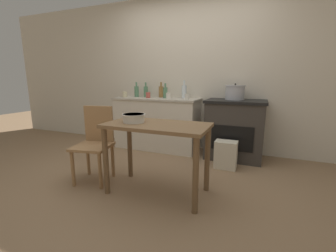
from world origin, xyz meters
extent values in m
plane|color=#896B4C|center=(0.00, 0.00, 0.00)|extent=(14.00, 14.00, 0.00)
cube|color=beige|center=(0.00, 1.58, 1.27)|extent=(8.00, 0.07, 2.55)
cube|color=beige|center=(-0.50, 1.28, 0.42)|extent=(1.42, 0.53, 0.85)
cube|color=#B6AD9C|center=(-0.50, 1.28, 0.86)|extent=(1.45, 0.56, 0.03)
cube|color=#38332D|center=(0.80, 1.27, 0.43)|extent=(0.82, 0.56, 0.85)
cube|color=black|center=(0.80, 1.27, 0.87)|extent=(0.86, 0.60, 0.04)
cube|color=black|center=(0.80, 0.99, 0.37)|extent=(0.57, 0.01, 0.36)
cube|color=brown|center=(0.17, -0.15, 0.73)|extent=(1.06, 0.56, 0.03)
cylinder|color=brown|center=(-0.31, -0.39, 0.36)|extent=(0.06, 0.06, 0.71)
cylinder|color=brown|center=(0.65, -0.39, 0.36)|extent=(0.06, 0.06, 0.71)
cylinder|color=brown|center=(-0.31, 0.08, 0.36)|extent=(0.06, 0.06, 0.71)
cylinder|color=brown|center=(0.65, 0.08, 0.36)|extent=(0.06, 0.06, 0.71)
cube|color=#997047|center=(-0.63, -0.20, 0.43)|extent=(0.47, 0.47, 0.03)
cube|color=#997047|center=(-0.67, -0.02, 0.66)|extent=(0.36, 0.10, 0.43)
cylinder|color=#997047|center=(-0.76, -0.40, 0.21)|extent=(0.04, 0.04, 0.41)
cylinder|color=#997047|center=(-0.44, -0.33, 0.21)|extent=(0.04, 0.04, 0.41)
cylinder|color=#997047|center=(-0.83, -0.07, 0.21)|extent=(0.04, 0.04, 0.41)
cylinder|color=#997047|center=(-0.50, -0.01, 0.21)|extent=(0.04, 0.04, 0.41)
cube|color=beige|center=(0.75, 0.81, 0.19)|extent=(0.29, 0.20, 0.37)
cylinder|color=#A8A8AD|center=(0.77, 1.31, 0.99)|extent=(0.28, 0.28, 0.20)
cylinder|color=#A8A8AD|center=(0.77, 1.31, 1.10)|extent=(0.29, 0.29, 0.02)
sphere|color=black|center=(0.77, 1.31, 1.12)|extent=(0.02, 0.02, 0.02)
cylinder|color=silver|center=(-0.09, -0.17, 0.79)|extent=(0.22, 0.22, 0.09)
cylinder|color=beige|center=(-0.09, -0.17, 0.83)|extent=(0.24, 0.24, 0.01)
cylinder|color=#517F5B|center=(-0.36, 1.32, 0.97)|extent=(0.07, 0.07, 0.18)
cylinder|color=#517F5B|center=(-0.36, 1.32, 1.09)|extent=(0.03, 0.03, 0.07)
cylinder|color=#517F5B|center=(-0.94, 1.37, 0.97)|extent=(0.08, 0.08, 0.19)
cylinder|color=#517F5B|center=(-0.94, 1.37, 1.10)|extent=(0.03, 0.03, 0.07)
cylinder|color=olive|center=(-0.49, 1.45, 0.97)|extent=(0.08, 0.08, 0.19)
cylinder|color=olive|center=(-0.49, 1.45, 1.10)|extent=(0.03, 0.03, 0.07)
cylinder|color=silver|center=(-0.06, 1.41, 0.98)|extent=(0.08, 0.08, 0.21)
cylinder|color=silver|center=(-0.06, 1.41, 1.13)|extent=(0.03, 0.03, 0.08)
cylinder|color=#517F5B|center=(-0.78, 1.43, 0.97)|extent=(0.07, 0.07, 0.18)
cylinder|color=#517F5B|center=(-0.78, 1.43, 1.10)|extent=(0.03, 0.03, 0.07)
cylinder|color=silver|center=(0.09, 1.11, 0.92)|extent=(0.07, 0.07, 0.09)
cylinder|color=silver|center=(-0.22, 1.12, 0.93)|extent=(0.07, 0.07, 0.10)
cylinder|color=#B74C42|center=(-0.65, 1.25, 0.93)|extent=(0.08, 0.08, 0.09)
cylinder|color=beige|center=(-1.08, 1.21, 0.93)|extent=(0.08, 0.08, 0.10)
camera|label=1|loc=(1.12, -2.18, 1.19)|focal=24.00mm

